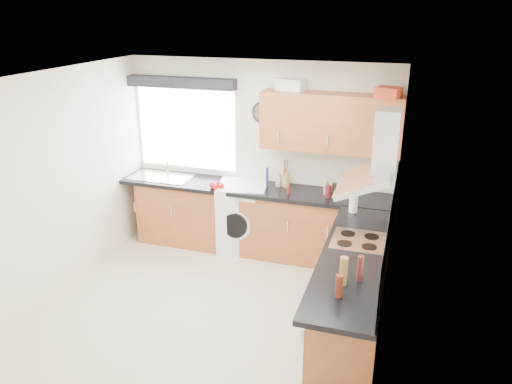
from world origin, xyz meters
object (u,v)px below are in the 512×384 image
(upper_cabinets, at_px, (331,122))
(washing_machine, at_px, (243,217))
(extractor_hood, at_px, (376,160))
(oven, at_px, (355,283))

(upper_cabinets, bearing_deg, washing_machine, -174.55)
(extractor_hood, bearing_deg, upper_cabinets, 116.13)
(oven, height_order, extractor_hood, extractor_hood)
(washing_machine, bearing_deg, extractor_hood, -45.41)
(oven, relative_size, extractor_hood, 1.09)
(oven, bearing_deg, upper_cabinets, 112.54)
(oven, xyz_separation_m, upper_cabinets, (-0.55, 1.32, 1.38))
(washing_machine, bearing_deg, upper_cabinets, -5.08)
(oven, distance_m, extractor_hood, 1.35)
(extractor_hood, bearing_deg, washing_machine, 145.12)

